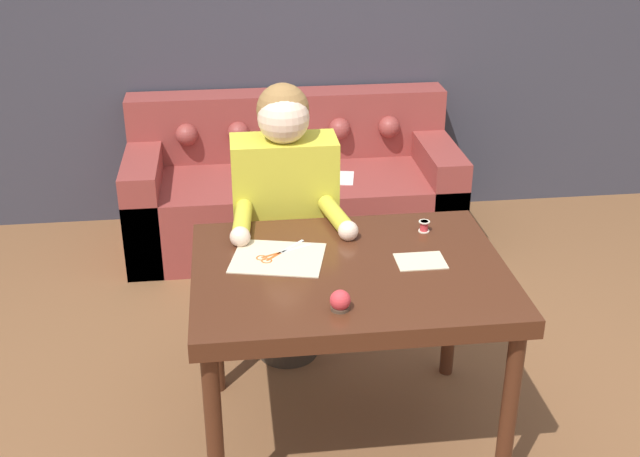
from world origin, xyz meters
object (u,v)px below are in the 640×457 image
person (286,224)px  thread_spool (424,226)px  scissors (275,255)px  couch (292,191)px  dining_table (349,287)px  pin_cushion (340,301)px

person → thread_spool: person is taller
thread_spool → scissors: bearing=-167.1°
couch → thread_spool: bearing=-76.2°
dining_table → thread_spool: bearing=37.6°
person → thread_spool: bearing=-33.6°
person → scissors: (-0.08, -0.49, 0.11)m
couch → dining_table: bearing=-88.4°
person → pin_cushion: size_ratio=18.18×
person → thread_spool: size_ratio=28.89×
scissors → thread_spool: thread_spool is taller
couch → thread_spool: (0.39, -1.60, 0.50)m
dining_table → person: person is taller
couch → pin_cushion: (-0.02, -2.15, 0.51)m
thread_spool → pin_cushion: (-0.42, -0.55, 0.01)m
couch → person: person is taller
couch → person: (-0.13, -1.25, 0.37)m
couch → person: 1.31m
couch → scissors: bearing=-96.9°
dining_table → person: size_ratio=0.89×
dining_table → scissors: 0.30m
couch → scissors: (-0.21, -1.74, 0.48)m
person → scissors: size_ratio=5.91×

